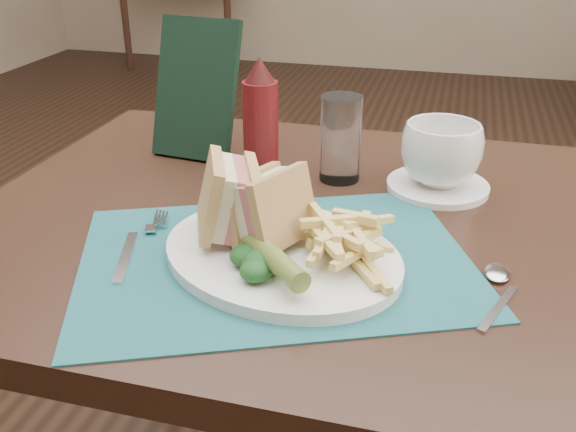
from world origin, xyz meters
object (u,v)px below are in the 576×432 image
object	(u,v)px
plate	(281,255)
check_presenter	(196,89)
sandwich_half_a	(210,199)
placemat	(275,260)
table_bg_left	(193,12)
coffee_cup	(441,154)
saucer	(437,186)
drinking_glass	(341,139)
table_main	(296,418)
sandwich_half_b	(257,203)
ketchup_bottle	(261,120)

from	to	relation	value
plate	check_presenter	distance (m)	0.41
sandwich_half_a	placemat	bearing A→B (deg)	-29.22
table_bg_left	coffee_cup	xyz separation A→B (m)	(1.96, -3.69, 0.43)
placemat	check_presenter	xyz separation A→B (m)	(-0.22, 0.31, 0.11)
plate	coffee_cup	distance (m)	0.32
saucer	drinking_glass	xyz separation A→B (m)	(-0.15, 0.00, 0.06)
table_bg_left	drinking_glass	bearing A→B (deg)	-63.91
table_bg_left	placemat	xyz separation A→B (m)	(1.78, -3.96, 0.38)
table_main	check_presenter	world-z (taller)	check_presenter
plate	saucer	bearing A→B (deg)	80.89
plate	saucer	size ratio (longest dim) A/B	2.00
placemat	sandwich_half_b	distance (m)	0.07
table_main	table_bg_left	distance (m)	4.21
drinking_glass	check_presenter	bearing A→B (deg)	168.62
table_bg_left	drinking_glass	distance (m)	4.13
saucer	ketchup_bottle	bearing A→B (deg)	-174.91
table_bg_left	saucer	distance (m)	4.20
placemat	sandwich_half_b	xyz separation A→B (m)	(-0.03, 0.02, 0.06)
placemat	plate	xyz separation A→B (m)	(0.01, -0.00, 0.01)
table_bg_left	sandwich_half_b	bearing A→B (deg)	-65.99
drinking_glass	table_main	bearing A→B (deg)	-104.03
table_bg_left	coffee_cup	size ratio (longest dim) A/B	7.72
saucer	check_presenter	world-z (taller)	check_presenter
table_main	sandwich_half_b	distance (m)	0.46
coffee_cup	plate	bearing A→B (deg)	-122.15
plate	table_main	bearing A→B (deg)	119.25
table_main	sandwich_half_a	xyz separation A→B (m)	(-0.08, -0.12, 0.44)
placemat	check_presenter	size ratio (longest dim) A/B	2.03
sandwich_half_a	coffee_cup	distance (m)	0.36
table_main	plate	size ratio (longest dim) A/B	3.00
drinking_glass	ketchup_bottle	world-z (taller)	ketchup_bottle
table_bg_left	plate	xyz separation A→B (m)	(1.79, -3.96, 0.38)
coffee_cup	ketchup_bottle	size ratio (longest dim) A/B	0.63
placemat	coffee_cup	xyz separation A→B (m)	(0.17, 0.26, 0.05)
sandwich_half_a	plate	bearing A→B (deg)	-30.15
coffee_cup	sandwich_half_a	bearing A→B (deg)	-135.25
table_main	drinking_glass	distance (m)	0.46
table_main	placemat	bearing A→B (deg)	-87.16
placemat	sandwich_half_a	size ratio (longest dim) A/B	4.62
table_bg_left	check_presenter	distance (m)	3.99
saucer	coffee_cup	world-z (taller)	coffee_cup
table_bg_left	drinking_glass	xyz separation A→B (m)	(1.81, -3.69, 0.44)
ketchup_bottle	sandwich_half_a	bearing A→B (deg)	-87.83
table_main	check_presenter	distance (m)	0.56
ketchup_bottle	check_presenter	bearing A→B (deg)	150.42
drinking_glass	coffee_cup	bearing A→B (deg)	-0.51
check_presenter	table_bg_left	bearing A→B (deg)	119.69
plate	ketchup_bottle	bearing A→B (deg)	135.35
ketchup_bottle	check_presenter	xyz separation A→B (m)	(-0.13, 0.08, 0.02)
coffee_cup	saucer	bearing A→B (deg)	180.00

